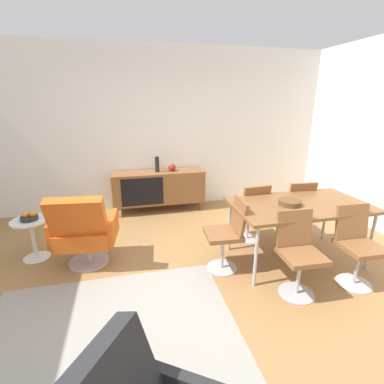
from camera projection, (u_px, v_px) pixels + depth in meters
ground_plane at (185, 288)px, 2.97m from camera, size 8.32×8.32×0.00m
wall_back at (154, 130)px, 4.93m from camera, size 6.80×0.12×2.80m
sideboard at (159, 187)px, 4.96m from camera, size 1.60×0.45×0.72m
vase_cobalt at (172, 167)px, 4.91m from camera, size 0.14×0.14×0.13m
vase_sculptural_dark at (157, 164)px, 4.83m from camera, size 0.07×0.07×0.27m
dining_table at (299, 207)px, 3.32m from camera, size 1.60×0.90×0.74m
wooden_bowl_on_table at (290, 202)px, 3.25m from camera, size 0.26×0.26×0.06m
dining_chair_near_window at (228, 232)px, 3.19m from camera, size 0.45×0.43×0.86m
dining_chair_front_right at (357, 243)px, 2.95m from camera, size 0.41×0.44×0.86m
dining_chair_back_right at (296, 206)px, 3.98m from camera, size 0.43×0.45×0.86m
dining_chair_front_left at (298, 251)px, 2.80m from camera, size 0.42×0.44×0.86m
dining_chair_back_left at (251, 210)px, 3.83m from camera, size 0.42×0.45×0.86m
lounge_chair_red at (83, 230)px, 3.24m from camera, size 0.77×0.72×0.95m
side_table_round at (33, 234)px, 3.45m from camera, size 0.44×0.44×0.52m
fruit_bowl at (29, 217)px, 3.38m from camera, size 0.20×0.20×0.11m
area_rug at (109, 336)px, 2.36m from camera, size 2.20×1.70×0.01m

